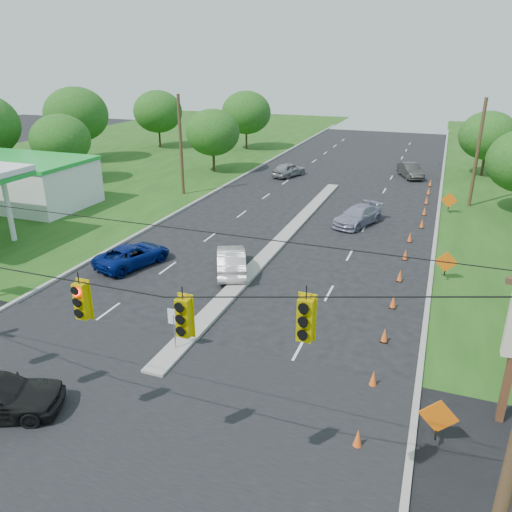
% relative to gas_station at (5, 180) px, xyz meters
% --- Properties ---
extents(ground, '(160.00, 160.00, 0.00)m').
position_rel_gas_station_xyz_m(ground, '(23.64, -20.24, -2.58)').
color(ground, black).
rests_on(ground, ground).
extents(cross_street, '(160.00, 14.00, 0.02)m').
position_rel_gas_station_xyz_m(cross_street, '(23.64, -20.24, -2.58)').
color(cross_street, black).
rests_on(cross_street, ground).
extents(curb_left, '(0.25, 110.00, 0.16)m').
position_rel_gas_station_xyz_m(curb_left, '(13.54, 9.76, -2.58)').
color(curb_left, gray).
rests_on(curb_left, ground).
extents(curb_right, '(0.25, 110.00, 0.16)m').
position_rel_gas_station_xyz_m(curb_right, '(33.74, 9.76, -2.58)').
color(curb_right, gray).
rests_on(curb_right, ground).
extents(median, '(1.00, 34.00, 0.18)m').
position_rel_gas_station_xyz_m(median, '(23.64, 0.76, -2.58)').
color(median, gray).
rests_on(median, ground).
extents(median_sign, '(0.55, 0.06, 2.05)m').
position_rel_gas_station_xyz_m(median_sign, '(23.64, -14.24, -1.11)').
color(median_sign, gray).
rests_on(median_sign, ground).
extents(signal_span, '(25.60, 0.32, 9.00)m').
position_rel_gas_station_xyz_m(signal_span, '(23.59, -21.24, 2.40)').
color(signal_span, '#422D1C').
rests_on(signal_span, ground).
extents(utility_pole_far_left, '(0.28, 0.28, 9.00)m').
position_rel_gas_station_xyz_m(utility_pole_far_left, '(11.14, 9.76, 1.92)').
color(utility_pole_far_left, '#422D1C').
rests_on(utility_pole_far_left, ground).
extents(utility_pole_far_right, '(0.28, 0.28, 9.00)m').
position_rel_gas_station_xyz_m(utility_pole_far_right, '(36.14, 14.76, 1.92)').
color(utility_pole_far_right, '#422D1C').
rests_on(utility_pole_far_right, ground).
extents(gas_station, '(18.40, 19.70, 5.20)m').
position_rel_gas_station_xyz_m(gas_station, '(0.00, 0.00, 0.00)').
color(gas_station, white).
rests_on(gas_station, ground).
extents(cone_0, '(0.32, 0.32, 0.70)m').
position_rel_gas_station_xyz_m(cone_0, '(32.07, -17.24, -2.23)').
color(cone_0, orange).
rests_on(cone_0, ground).
extents(cone_1, '(0.32, 0.32, 0.70)m').
position_rel_gas_station_xyz_m(cone_1, '(32.07, -13.74, -2.23)').
color(cone_1, orange).
rests_on(cone_1, ground).
extents(cone_2, '(0.32, 0.32, 0.70)m').
position_rel_gas_station_xyz_m(cone_2, '(32.07, -10.24, -2.23)').
color(cone_2, orange).
rests_on(cone_2, ground).
extents(cone_3, '(0.32, 0.32, 0.70)m').
position_rel_gas_station_xyz_m(cone_3, '(32.07, -6.74, -2.23)').
color(cone_3, orange).
rests_on(cone_3, ground).
extents(cone_4, '(0.32, 0.32, 0.70)m').
position_rel_gas_station_xyz_m(cone_4, '(32.07, -3.24, -2.23)').
color(cone_4, orange).
rests_on(cone_4, ground).
extents(cone_5, '(0.32, 0.32, 0.70)m').
position_rel_gas_station_xyz_m(cone_5, '(32.07, 0.26, -2.23)').
color(cone_5, orange).
rests_on(cone_5, ground).
extents(cone_6, '(0.32, 0.32, 0.70)m').
position_rel_gas_station_xyz_m(cone_6, '(32.07, 3.76, -2.23)').
color(cone_6, orange).
rests_on(cone_6, ground).
extents(cone_7, '(0.32, 0.32, 0.70)m').
position_rel_gas_station_xyz_m(cone_7, '(32.67, 7.26, -2.23)').
color(cone_7, orange).
rests_on(cone_7, ground).
extents(cone_8, '(0.32, 0.32, 0.70)m').
position_rel_gas_station_xyz_m(cone_8, '(32.67, 10.76, -2.23)').
color(cone_8, orange).
rests_on(cone_8, ground).
extents(cone_9, '(0.32, 0.32, 0.70)m').
position_rel_gas_station_xyz_m(cone_9, '(32.67, 14.26, -2.23)').
color(cone_9, orange).
rests_on(cone_9, ground).
extents(cone_10, '(0.32, 0.32, 0.70)m').
position_rel_gas_station_xyz_m(cone_10, '(32.67, 17.76, -2.23)').
color(cone_10, orange).
rests_on(cone_10, ground).
extents(cone_11, '(0.32, 0.32, 0.70)m').
position_rel_gas_station_xyz_m(cone_11, '(32.67, 21.26, -2.23)').
color(cone_11, orange).
rests_on(cone_11, ground).
extents(work_sign_0, '(1.27, 0.58, 1.37)m').
position_rel_gas_station_xyz_m(work_sign_0, '(34.44, -16.24, -1.48)').
color(work_sign_0, black).
rests_on(work_sign_0, ground).
extents(work_sign_1, '(1.27, 0.58, 1.37)m').
position_rel_gas_station_xyz_m(work_sign_1, '(34.44, -2.24, -1.48)').
color(work_sign_1, black).
rests_on(work_sign_1, ground).
extents(work_sign_2, '(1.27, 0.58, 1.37)m').
position_rel_gas_station_xyz_m(work_sign_2, '(34.44, 11.76, -1.48)').
color(work_sign_2, black).
rests_on(work_sign_2, ground).
extents(tree_2, '(5.88, 5.88, 6.86)m').
position_rel_gas_station_xyz_m(tree_2, '(-2.36, 9.76, 1.76)').
color(tree_2, black).
rests_on(tree_2, ground).
extents(tree_3, '(7.56, 7.56, 8.82)m').
position_rel_gas_station_xyz_m(tree_3, '(-8.36, 19.76, 3.00)').
color(tree_3, black).
rests_on(tree_3, ground).
extents(tree_4, '(6.72, 6.72, 7.84)m').
position_rel_gas_station_xyz_m(tree_4, '(-4.36, 31.76, 2.38)').
color(tree_4, black).
rests_on(tree_4, ground).
extents(tree_5, '(5.88, 5.88, 6.86)m').
position_rel_gas_station_xyz_m(tree_5, '(9.64, 19.76, 1.76)').
color(tree_5, black).
rests_on(tree_5, ground).
extents(tree_6, '(6.72, 6.72, 7.84)m').
position_rel_gas_station_xyz_m(tree_6, '(7.64, 34.76, 2.38)').
color(tree_6, black).
rests_on(tree_6, ground).
extents(tree_12, '(5.88, 5.88, 6.86)m').
position_rel_gas_station_xyz_m(tree_12, '(37.64, 27.76, 1.76)').
color(tree_12, black).
rests_on(tree_12, ground).
extents(white_sedan, '(3.43, 4.93, 1.54)m').
position_rel_gas_station_xyz_m(white_sedan, '(22.52, -5.45, -1.81)').
color(white_sedan, beige).
rests_on(white_sedan, ground).
extents(blue_pickup, '(3.61, 5.31, 1.35)m').
position_rel_gas_station_xyz_m(blue_pickup, '(16.43, -6.57, -1.90)').
color(blue_pickup, navy).
rests_on(blue_pickup, ground).
extents(silver_car_far, '(3.62, 5.33, 1.43)m').
position_rel_gas_station_xyz_m(silver_car_far, '(27.99, 6.33, -1.86)').
color(silver_car_far, '#8886A3').
rests_on(silver_car_far, ground).
extents(silver_car_oncoming, '(3.15, 4.71, 1.49)m').
position_rel_gas_station_xyz_m(silver_car_oncoming, '(18.14, 20.46, -1.83)').
color(silver_car_oncoming, gray).
rests_on(silver_car_oncoming, ground).
extents(dark_car_receding, '(3.29, 4.87, 1.52)m').
position_rel_gas_station_xyz_m(dark_car_receding, '(30.45, 24.50, -1.82)').
color(dark_car_receding, '#2C2C2B').
rests_on(dark_car_receding, ground).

